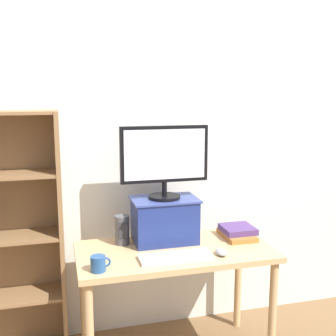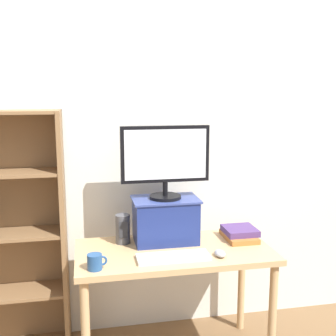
{
  "view_description": "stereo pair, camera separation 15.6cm",
  "coord_description": "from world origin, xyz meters",
  "views": [
    {
      "loc": [
        -0.68,
        -2.39,
        1.71
      ],
      "look_at": [
        -0.03,
        0.06,
        1.25
      ],
      "focal_mm": 45.0,
      "sensor_mm": 36.0,
      "label": 1
    },
    {
      "loc": [
        -0.53,
        -2.42,
        1.71
      ],
      "look_at": [
        -0.03,
        0.06,
        1.25
      ],
      "focal_mm": 45.0,
      "sensor_mm": 36.0,
      "label": 2
    }
  ],
  "objects": [
    {
      "name": "computer_mouse",
      "position": [
        0.24,
        -0.17,
        0.77
      ],
      "size": [
        0.06,
        0.1,
        0.04
      ],
      "color": "#99999E",
      "rests_on": "desk"
    },
    {
      "name": "back_wall",
      "position": [
        0.0,
        0.48,
        1.3
      ],
      "size": [
        7.0,
        0.08,
        2.6
      ],
      "color": "silver",
      "rests_on": "ground_plane"
    },
    {
      "name": "keyboard",
      "position": [
        -0.04,
        -0.15,
        0.76
      ],
      "size": [
        0.43,
        0.14,
        0.02
      ],
      "color": "silver",
      "rests_on": "desk"
    },
    {
      "name": "coffee_mug",
      "position": [
        -0.49,
        -0.21,
        0.79
      ],
      "size": [
        0.11,
        0.08,
        0.09
      ],
      "color": "#234C84",
      "rests_on": "desk"
    },
    {
      "name": "riser_box",
      "position": [
        -0.03,
        0.15,
        0.9
      ],
      "size": [
        0.42,
        0.28,
        0.29
      ],
      "color": "navy",
      "rests_on": "desk"
    },
    {
      "name": "book_stack",
      "position": [
        0.47,
        0.1,
        0.78
      ],
      "size": [
        0.21,
        0.27,
        0.07
      ],
      "color": "#AD662D",
      "rests_on": "desk"
    },
    {
      "name": "desk",
      "position": [
        0.0,
        0.0,
        0.65
      ],
      "size": [
        1.21,
        0.61,
        0.75
      ],
      "color": "tan",
      "rests_on": "ground_plane"
    },
    {
      "name": "desk_speaker",
      "position": [
        -0.3,
        0.17,
        0.84
      ],
      "size": [
        0.09,
        0.1,
        0.19
      ],
      "color": "#4C4C51",
      "rests_on": "desk"
    },
    {
      "name": "computer_monitor",
      "position": [
        -0.03,
        0.15,
        1.3
      ],
      "size": [
        0.56,
        0.2,
        0.47
      ],
      "color": "black",
      "rests_on": "riser_box"
    }
  ]
}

